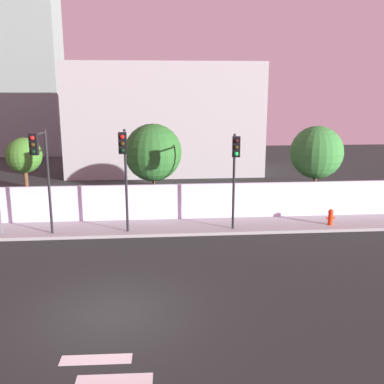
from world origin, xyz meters
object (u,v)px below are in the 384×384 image
(traffic_light_left, at_px, (124,160))
(traffic_light_right, at_px, (41,161))
(fire_hydrant, at_px, (331,216))
(roadside_tree_midleft, at_px, (153,153))
(roadside_tree_leftmost, at_px, (24,156))
(roadside_tree_midright, at_px, (317,153))
(traffic_light_center, at_px, (235,162))

(traffic_light_left, height_order, traffic_light_right, traffic_light_left)
(fire_hydrant, relative_size, roadside_tree_midleft, 0.16)
(roadside_tree_leftmost, height_order, roadside_tree_midright, roadside_tree_midright)
(roadside_tree_midleft, height_order, roadside_tree_midright, roadside_tree_midleft)
(traffic_light_left, relative_size, traffic_light_right, 1.00)
(traffic_light_right, xyz_separation_m, roadside_tree_midleft, (4.77, 3.76, -0.20))
(roadside_tree_leftmost, xyz_separation_m, roadside_tree_midright, (15.31, 0.00, 0.00))
(roadside_tree_leftmost, bearing_deg, roadside_tree_midleft, 0.00)
(traffic_light_left, distance_m, traffic_light_center, 4.92)
(traffic_light_right, bearing_deg, roadside_tree_midright, 15.53)
(roadside_tree_midright, bearing_deg, roadside_tree_midleft, 180.00)
(fire_hydrant, height_order, roadside_tree_leftmost, roadside_tree_leftmost)
(roadside_tree_leftmost, distance_m, roadside_tree_midright, 15.31)
(traffic_light_left, xyz_separation_m, roadside_tree_leftmost, (-5.31, 3.77, -0.31))
(traffic_light_left, relative_size, traffic_light_center, 1.05)
(roadside_tree_leftmost, relative_size, roadside_tree_midleft, 0.87)
(traffic_light_right, relative_size, roadside_tree_midleft, 0.96)
(fire_hydrant, distance_m, roadside_tree_midright, 3.92)
(traffic_light_left, xyz_separation_m, roadside_tree_midright, (9.99, 3.77, -0.31))
(traffic_light_left, height_order, roadside_tree_leftmost, traffic_light_left)
(traffic_light_center, xyz_separation_m, fire_hydrant, (4.95, 0.83, -2.88))
(traffic_light_center, xyz_separation_m, roadside_tree_leftmost, (-10.22, 3.60, -0.13))
(traffic_light_left, distance_m, traffic_light_right, 3.54)
(traffic_light_left, height_order, fire_hydrant, traffic_light_left)
(roadside_tree_leftmost, bearing_deg, fire_hydrant, -10.38)
(traffic_light_right, bearing_deg, roadside_tree_midleft, 38.24)
(roadside_tree_midright, bearing_deg, roadside_tree_leftmost, 180.00)
(roadside_tree_leftmost, bearing_deg, traffic_light_right, -64.82)
(traffic_light_center, distance_m, roadside_tree_midleft, 5.15)
(fire_hydrant, xyz_separation_m, roadside_tree_midleft, (-8.63, 2.78, 2.86))
(roadside_tree_midright, bearing_deg, traffic_light_left, -159.32)
(fire_hydrant, bearing_deg, roadside_tree_midleft, 162.15)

